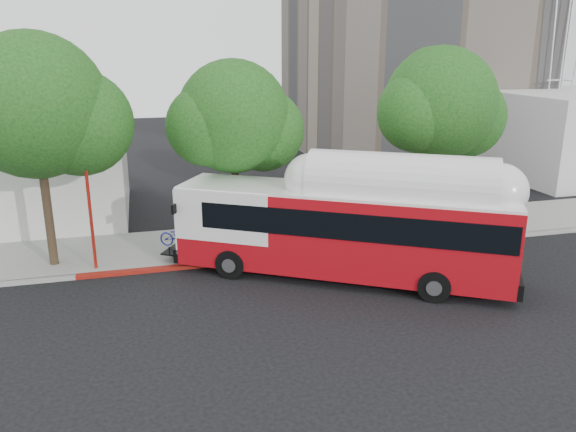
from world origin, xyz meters
name	(u,v)px	position (x,y,z in m)	size (l,w,h in m)	color
ground	(290,297)	(0.00, 0.00, 0.00)	(120.00, 120.00, 0.00)	black
sidewalk	(256,240)	(0.00, 6.50, 0.07)	(60.00, 5.00, 0.15)	gray
curb_strip	(267,259)	(0.00, 3.90, 0.07)	(60.00, 0.30, 0.15)	gray
red_curb_segment	(199,265)	(-3.00, 3.90, 0.08)	(10.00, 0.32, 0.16)	maroon
street_tree_left	(48,111)	(-8.53, 5.56, 6.60)	(6.67, 5.80, 9.74)	#2D2116
street_tree_mid	(242,121)	(-0.59, 6.06, 5.91)	(5.75, 5.00, 8.62)	#2D2116
street_tree_right	(447,108)	(9.44, 5.86, 6.26)	(6.21, 5.40, 9.18)	#2D2116
transit_bus	(344,232)	(2.58, 1.27, 1.97)	(13.49, 9.39, 4.21)	#A90B13
signal_pole	(91,216)	(-7.24, 4.52, 2.42)	(0.13, 0.45, 4.71)	#A51A11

